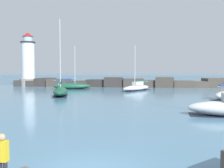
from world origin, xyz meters
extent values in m
cube|color=teal|center=(0.00, 106.53, 0.00)|extent=(400.00, 116.00, 0.01)
cube|color=#423D38|center=(-24.14, 46.10, 0.67)|extent=(5.56, 4.83, 1.34)
cube|color=#383330|center=(-20.34, 47.17, 0.92)|extent=(3.31, 5.57, 1.83)
cube|color=#4C443D|center=(-16.70, 45.87, 0.85)|extent=(4.69, 4.03, 1.70)
cube|color=#423D38|center=(-12.11, 46.62, 0.61)|extent=(4.80, 4.96, 1.23)
cube|color=#383330|center=(-8.09, 46.63, 0.78)|extent=(4.66, 4.13, 1.56)
cube|color=#383330|center=(-4.24, 45.77, 1.04)|extent=(4.31, 3.59, 2.09)
cube|color=#423D38|center=(0.00, 45.84, 0.90)|extent=(4.88, 3.97, 1.81)
cube|color=#423D38|center=(3.80, 47.03, 0.68)|extent=(5.83, 6.30, 1.36)
cube|color=#4C443D|center=(6.93, 46.11, 1.07)|extent=(4.44, 5.66, 2.14)
cube|color=#4C443D|center=(10.70, 46.30, 0.69)|extent=(4.46, 4.43, 1.38)
cube|color=brown|center=(14.23, 46.25, 0.66)|extent=(3.92, 4.57, 1.32)
cube|color=#4C443D|center=(17.89, 46.99, 0.97)|extent=(5.60, 4.68, 1.93)
cylinder|color=gray|center=(-23.94, 45.92, 0.90)|extent=(3.90, 3.90, 1.80)
cylinder|color=white|center=(-23.94, 45.92, 5.85)|extent=(2.89, 2.89, 8.10)
cylinder|color=#232328|center=(-23.94, 45.92, 10.03)|extent=(3.32, 3.32, 0.25)
cylinder|color=silver|center=(-23.94, 45.92, 10.73)|extent=(2.02, 2.02, 1.15)
cone|color=#B21919|center=(-23.94, 45.92, 11.75)|extent=(2.45, 2.45, 0.90)
ellipsoid|color=#195138|center=(-11.37, 37.98, 0.58)|extent=(7.45, 3.73, 1.16)
cube|color=black|center=(-11.37, 37.98, 0.01)|extent=(7.09, 3.59, 0.03)
cylinder|color=silver|center=(-10.85, 38.12, 4.74)|extent=(0.12, 0.12, 7.16)
cylinder|color=#BCBCC1|center=(-12.76, 37.60, 1.71)|extent=(3.85, 1.14, 0.10)
cube|color=navy|center=(-12.76, 37.60, 1.81)|extent=(3.30, 1.08, 0.20)
ellipsoid|color=#195138|center=(-9.67, 25.82, 0.62)|extent=(3.62, 6.94, 1.25)
cube|color=black|center=(-9.67, 25.82, 0.01)|extent=(3.50, 6.61, 0.03)
cylinder|color=silver|center=(-9.80, 26.30, 6.10)|extent=(0.12, 0.12, 9.71)
cylinder|color=#BCBCC1|center=(-9.33, 24.53, 1.80)|extent=(1.05, 3.56, 0.10)
cube|color=#1E664C|center=(-9.33, 24.53, 1.90)|extent=(1.00, 3.06, 0.20)
ellipsoid|color=white|center=(1.02, 36.13, 0.49)|extent=(5.62, 7.17, 0.98)
cube|color=black|center=(1.02, 36.13, 0.01)|extent=(5.38, 6.84, 0.03)
cube|color=silver|center=(1.23, 36.44, 1.30)|extent=(2.05, 2.40, 0.64)
cylinder|color=silver|center=(0.71, 35.67, 4.53)|extent=(0.12, 0.12, 7.12)
cylinder|color=#BCBCC1|center=(1.85, 37.37, 1.53)|extent=(2.36, 3.46, 0.10)
cube|color=#1E664C|center=(1.85, 37.37, 1.63)|extent=(2.10, 3.00, 0.20)
cube|color=yellow|center=(-2.46, -1.44, 1.17)|extent=(0.36, 0.22, 0.66)
sphere|color=tan|center=(-2.46, -1.44, 1.61)|extent=(0.23, 0.23, 0.23)
camera|label=1|loc=(1.88, -8.68, 3.72)|focal=40.00mm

